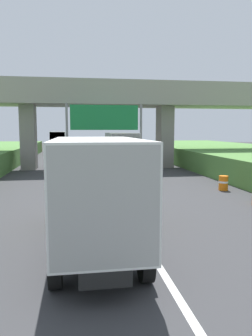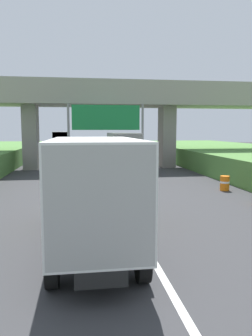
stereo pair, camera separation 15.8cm
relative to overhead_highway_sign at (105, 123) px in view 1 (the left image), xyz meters
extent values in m
cube|color=white|center=(0.00, -1.21, -4.23)|extent=(0.20, 101.18, 0.01)
cube|color=gray|center=(0.00, 6.44, 2.30)|extent=(40.00, 4.80, 1.10)
cube|color=gray|center=(0.00, 4.22, 3.40)|extent=(40.00, 0.36, 1.10)
cube|color=gray|center=(0.00, 8.66, 3.40)|extent=(40.00, 0.36, 1.10)
cube|color=gray|center=(-6.57, 6.44, -1.24)|extent=(1.30, 2.20, 5.98)
cube|color=gray|center=(6.57, 6.44, -1.24)|extent=(1.30, 2.20, 5.98)
cylinder|color=slate|center=(-2.85, 0.00, -1.39)|extent=(0.18, 0.18, 5.68)
cylinder|color=slate|center=(2.85, 0.00, -1.39)|extent=(0.18, 0.18, 5.68)
cube|color=#167238|center=(0.00, 0.00, 0.40)|extent=(5.20, 0.12, 1.90)
cube|color=white|center=(0.00, -0.01, 0.40)|extent=(4.89, 0.01, 1.67)
cube|color=black|center=(-5.00, 28.26, -3.57)|extent=(1.10, 7.30, 0.36)
cube|color=red|center=(-5.00, 30.86, -2.34)|extent=(2.10, 2.10, 2.10)
cube|color=#2D3842|center=(-5.00, 31.88, -2.04)|extent=(1.89, 0.06, 0.90)
cube|color=silver|center=(-5.00, 27.21, -2.09)|extent=(2.30, 5.20, 2.60)
cube|color=#A8A8A4|center=(-5.00, 24.63, -2.09)|extent=(2.21, 0.04, 2.50)
cylinder|color=black|center=(-5.97, 30.86, -3.75)|extent=(0.30, 0.96, 0.96)
cylinder|color=black|center=(-4.03, 30.86, -3.75)|extent=(0.30, 0.96, 0.96)
cylinder|color=black|center=(-6.07, 25.78, -3.75)|extent=(0.30, 0.96, 0.96)
cylinder|color=black|center=(-3.93, 25.78, -3.75)|extent=(0.30, 0.96, 0.96)
cylinder|color=black|center=(-6.07, 27.47, -3.75)|extent=(0.30, 0.96, 0.96)
cylinder|color=black|center=(-3.93, 27.47, -3.75)|extent=(0.30, 0.96, 0.96)
cube|color=black|center=(1.58, 2.96, -3.57)|extent=(1.10, 7.30, 0.36)
cube|color=orange|center=(1.58, 5.56, -2.34)|extent=(2.10, 2.10, 2.10)
cube|color=#2D3842|center=(1.58, 6.58, -2.04)|extent=(1.89, 0.06, 0.90)
cube|color=#B7B7B2|center=(1.58, 1.91, -2.09)|extent=(2.30, 5.20, 2.60)
cube|color=gray|center=(1.58, -0.67, -2.09)|extent=(2.21, 0.04, 2.50)
cylinder|color=black|center=(0.61, 5.56, -3.75)|extent=(0.30, 0.96, 0.96)
cylinder|color=black|center=(2.55, 5.56, -3.75)|extent=(0.30, 0.96, 0.96)
cylinder|color=black|center=(0.51, 0.48, -3.75)|extent=(0.30, 0.96, 0.96)
cylinder|color=black|center=(2.65, 0.48, -3.75)|extent=(0.30, 0.96, 0.96)
cylinder|color=black|center=(0.51, 2.17, -3.75)|extent=(0.30, 0.96, 0.96)
cylinder|color=black|center=(2.65, 2.17, -3.75)|extent=(0.30, 0.96, 0.96)
cube|color=black|center=(-1.62, -14.94, -3.57)|extent=(1.10, 7.30, 0.36)
cube|color=gold|center=(-1.62, -12.34, -2.34)|extent=(2.10, 2.10, 2.10)
cube|color=#2D3842|center=(-1.62, -11.32, -2.04)|extent=(1.89, 0.06, 0.90)
cube|color=silver|center=(-1.62, -15.99, -2.09)|extent=(2.30, 5.20, 2.60)
cube|color=#A8A8A4|center=(-1.62, -18.57, -2.09)|extent=(2.21, 0.04, 2.50)
cylinder|color=black|center=(-2.59, -12.34, -3.75)|extent=(0.30, 0.96, 0.96)
cylinder|color=black|center=(-0.65, -12.34, -3.75)|extent=(0.30, 0.96, 0.96)
cylinder|color=black|center=(-2.69, -17.42, -3.75)|extent=(0.30, 0.96, 0.96)
cylinder|color=black|center=(-0.55, -17.42, -3.75)|extent=(0.30, 0.96, 0.96)
cylinder|color=black|center=(-2.69, -15.73, -3.75)|extent=(0.30, 0.96, 0.96)
cylinder|color=black|center=(-0.55, -15.73, -3.75)|extent=(0.30, 0.96, 0.96)
cube|color=#233D9E|center=(-1.56, 9.71, -3.53)|extent=(1.76, 4.10, 0.76)
cube|color=#233D9E|center=(-1.56, 9.56, -2.83)|extent=(1.56, 1.90, 0.64)
cube|color=#2D3842|center=(-1.56, 8.64, -2.83)|extent=(1.44, 0.06, 0.54)
cylinder|color=black|center=(-2.38, 10.98, -3.91)|extent=(0.22, 0.64, 0.64)
cylinder|color=black|center=(-0.74, 10.98, -3.91)|extent=(0.22, 0.64, 0.64)
cylinder|color=black|center=(-2.38, 8.44, -3.91)|extent=(0.22, 0.64, 0.64)
cylinder|color=black|center=(-0.74, 8.44, -3.91)|extent=(0.22, 0.64, 0.64)
cylinder|color=orange|center=(6.69, -6.51, -3.78)|extent=(0.56, 0.56, 0.90)
cylinder|color=white|center=(6.69, -6.51, -3.71)|extent=(0.57, 0.57, 0.12)
camera|label=1|loc=(-2.16, -24.71, -0.56)|focal=34.25mm
camera|label=2|loc=(-2.00, -24.74, -0.56)|focal=34.25mm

